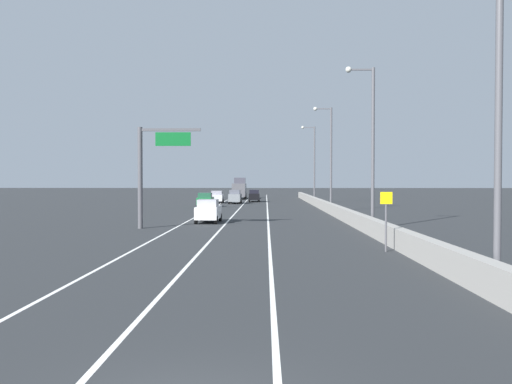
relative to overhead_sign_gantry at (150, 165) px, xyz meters
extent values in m
plane|color=#26282B|center=(7.26, 32.74, -4.73)|extent=(320.00, 320.00, 0.00)
cube|color=silver|center=(1.76, 23.74, -4.73)|extent=(0.16, 130.00, 0.00)
cube|color=silver|center=(5.26, 23.74, -4.73)|extent=(0.16, 130.00, 0.00)
cube|color=silver|center=(8.76, 23.74, -4.73)|extent=(0.16, 130.00, 0.00)
cube|color=gray|center=(15.48, 8.74, -4.18)|extent=(0.60, 120.00, 1.10)
cylinder|color=#47474C|center=(-0.74, 0.02, -0.98)|extent=(0.36, 0.36, 7.50)
cube|color=#47474C|center=(1.51, 0.02, 2.57)|extent=(4.50, 0.20, 0.20)
cube|color=#0C5923|center=(1.73, -0.10, 1.87)|extent=(2.60, 0.10, 1.00)
cylinder|color=#4C4C51|center=(14.58, -12.41, -3.53)|extent=(0.10, 0.10, 2.40)
cube|color=yellow|center=(14.58, -12.45, -2.03)|extent=(0.60, 0.04, 0.60)
cylinder|color=#4C4C51|center=(16.18, -21.49, 1.16)|extent=(0.24, 0.24, 11.78)
cylinder|color=#4C4C51|center=(16.38, -0.13, 1.16)|extent=(0.24, 0.24, 11.78)
cube|color=#4C4C51|center=(15.48, -0.13, 6.91)|extent=(1.80, 0.12, 0.12)
sphere|color=beige|center=(14.58, -0.13, 6.91)|extent=(0.44, 0.44, 0.44)
cylinder|color=#4C4C51|center=(15.96, 21.24, 1.16)|extent=(0.24, 0.24, 11.78)
cube|color=#4C4C51|center=(15.06, 21.24, 6.91)|extent=(1.80, 0.12, 0.12)
sphere|color=beige|center=(14.16, 21.24, 6.91)|extent=(0.44, 0.44, 0.44)
cylinder|color=#4C4C51|center=(16.03, 42.60, 1.16)|extent=(0.24, 0.24, 11.78)
cube|color=#4C4C51|center=(15.13, 42.60, 6.91)|extent=(1.80, 0.12, 0.12)
sphere|color=beige|center=(14.23, 42.60, 6.91)|extent=(0.44, 0.44, 0.44)
cube|color=white|center=(3.73, 5.55, -3.87)|extent=(1.90, 4.14, 1.03)
cube|color=#96969E|center=(3.72, 5.14, -3.06)|extent=(1.64, 1.88, 0.60)
cylinder|color=black|center=(2.93, 7.17, -4.39)|extent=(0.24, 0.68, 0.68)
cylinder|color=black|center=(4.59, 7.13, -4.39)|extent=(0.24, 0.68, 0.68)
cylinder|color=black|center=(2.86, 3.97, -4.39)|extent=(0.24, 0.68, 0.68)
cylinder|color=black|center=(4.52, 3.93, -4.39)|extent=(0.24, 0.68, 0.68)
cube|color=#196033|center=(0.56, 31.03, -3.91)|extent=(1.90, 4.29, 0.95)
cube|color=#1C4633|center=(0.56, 30.60, -3.14)|extent=(1.67, 1.93, 0.60)
cylinder|color=black|center=(-0.31, 32.72, -4.39)|extent=(0.22, 0.68, 0.68)
cylinder|color=black|center=(1.43, 32.72, -4.39)|extent=(0.22, 0.68, 0.68)
cylinder|color=black|center=(-0.31, 29.33, -4.39)|extent=(0.22, 0.68, 0.68)
cylinder|color=black|center=(1.43, 29.33, -4.39)|extent=(0.22, 0.68, 0.68)
cube|color=#B7B7BC|center=(0.99, 43.20, -3.91)|extent=(1.91, 4.25, 0.96)
cube|color=gray|center=(1.00, 42.78, -3.13)|extent=(1.65, 1.92, 0.60)
cylinder|color=black|center=(0.13, 44.85, -4.39)|extent=(0.23, 0.68, 0.68)
cylinder|color=black|center=(1.80, 44.87, -4.39)|extent=(0.23, 0.68, 0.68)
cylinder|color=black|center=(0.19, 41.53, -4.39)|extent=(0.23, 0.68, 0.68)
cylinder|color=black|center=(1.86, 41.56, -4.39)|extent=(0.23, 0.68, 0.68)
cube|color=slate|center=(3.91, 41.19, -3.83)|extent=(1.80, 4.37, 1.12)
cube|color=#4D505A|center=(3.91, 40.75, -2.96)|extent=(1.56, 1.98, 0.60)
cylinder|color=black|center=(3.15, 42.92, -4.39)|extent=(0.23, 0.68, 0.68)
cylinder|color=black|center=(4.73, 42.89, -4.39)|extent=(0.23, 0.68, 0.68)
cylinder|color=black|center=(3.10, 39.48, -4.39)|extent=(0.23, 0.68, 0.68)
cylinder|color=black|center=(4.67, 39.45, -4.39)|extent=(0.23, 0.68, 0.68)
cube|color=black|center=(6.63, 47.77, -3.87)|extent=(1.87, 4.32, 1.04)
cube|color=black|center=(6.65, 47.35, -3.05)|extent=(1.58, 1.97, 0.60)
cylinder|color=black|center=(5.79, 49.42, -4.39)|extent=(0.25, 0.69, 0.68)
cylinder|color=black|center=(7.35, 49.48, -4.39)|extent=(0.25, 0.69, 0.68)
cylinder|color=black|center=(5.92, 46.06, -4.39)|extent=(0.25, 0.69, 0.68)
cylinder|color=black|center=(7.47, 46.12, -4.39)|extent=(0.25, 0.69, 0.68)
cube|color=#4C4C51|center=(3.60, 60.60, -3.02)|extent=(2.45, 8.85, 2.41)
cube|color=#3A3A45|center=(3.59, 62.54, -1.27)|extent=(2.12, 1.96, 1.10)
cylinder|color=black|center=(2.46, 64.31, -4.23)|extent=(0.23, 1.00, 1.00)
cylinder|color=black|center=(4.70, 64.32, -4.23)|extent=(0.23, 1.00, 1.00)
cylinder|color=black|center=(2.50, 56.87, -4.23)|extent=(0.23, 1.00, 1.00)
cylinder|color=black|center=(4.74, 56.88, -4.23)|extent=(0.23, 1.00, 1.00)
camera|label=1|loc=(8.54, -39.06, -1.11)|focal=37.26mm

